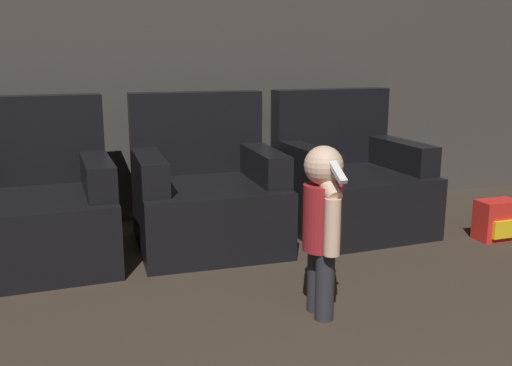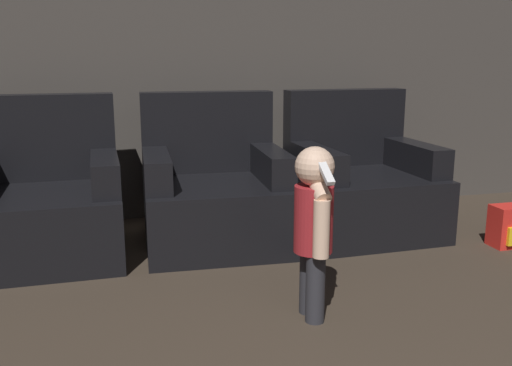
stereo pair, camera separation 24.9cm
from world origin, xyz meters
The scene contains 6 objects.
wall_back centered at (0.00, 4.50, 1.30)m, with size 8.40×0.05×2.60m.
armchair_left centered at (-1.24, 3.78, 0.33)m, with size 0.91×0.90×0.97m.
armchair_middle centered at (-0.19, 3.78, 0.33)m, with size 0.93×0.91×0.97m.
armchair_right centered at (0.85, 3.78, 0.33)m, with size 0.93×0.91×0.97m.
person_toddler centered at (0.05, 2.55, 0.48)m, with size 0.18×0.32×0.82m.
toy_backpack centered at (1.67, 3.21, 0.13)m, with size 0.27×0.18×0.27m.
Camera 1 is at (-1.07, 0.27, 1.22)m, focal length 40.00 mm.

